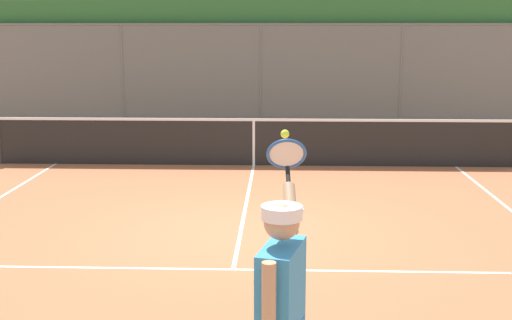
{
  "coord_description": "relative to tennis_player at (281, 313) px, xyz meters",
  "views": [
    {
      "loc": [
        -0.53,
        8.78,
        2.76
      ],
      "look_at": [
        -0.22,
        0.12,
        1.05
      ],
      "focal_mm": 47.17,
      "sensor_mm": 36.0,
      "label": 1
    }
  ],
  "objects": [
    {
      "name": "tennis_net",
      "position": [
        0.55,
        -9.5,
        -0.52
      ],
      "size": [
        10.58,
        0.09,
        1.07
      ],
      "color": "#2D2D2D",
      "rests_on": "ground"
    },
    {
      "name": "tennis_player",
      "position": [
        0.0,
        0.0,
        0.0
      ],
      "size": [
        0.35,
        1.44,
        2.01
      ],
      "rotation": [
        0.0,
        0.0,
        -1.81
      ],
      "color": "silver",
      "rests_on": "ground"
    },
    {
      "name": "ground_plane",
      "position": [
        0.55,
        -4.87,
        -1.02
      ],
      "size": [
        60.0,
        60.0,
        0.0
      ],
      "primitive_type": "plane",
      "color": "#A8603D"
    },
    {
      "name": "court_line_markings",
      "position": [
        0.55,
        -3.23,
        -1.01
      ],
      "size": [
        8.23,
        10.99,
        0.01
      ],
      "color": "white",
      "rests_on": "ground"
    },
    {
      "name": "fence_backdrop",
      "position": [
        0.55,
        -14.82,
        0.71
      ],
      "size": [
        17.93,
        1.37,
        3.49
      ],
      "color": "slate",
      "rests_on": "ground"
    },
    {
      "name": "tennis_ball_near_net",
      "position": [
        0.26,
        -3.05,
        -0.98
      ],
      "size": [
        0.07,
        0.07,
        0.07
      ],
      "primitive_type": "sphere",
      "color": "#C1D138",
      "rests_on": "ground"
    }
  ]
}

